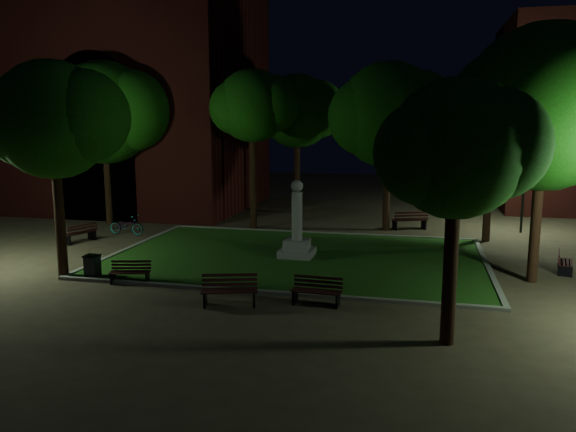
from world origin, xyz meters
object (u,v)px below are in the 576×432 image
Objects in this scene: bench_near_right at (317,292)px; bench_west_near at (130,273)px; bench_right_side at (564,263)px; monument at (297,235)px; bench_far_side at (410,221)px; trash_bin at (92,266)px; bench_left_side at (80,234)px; bench_near_left at (230,291)px; bicycle at (126,225)px.

bench_near_right is 6.91m from bench_west_near.
bench_right_side reaches higher than bench_west_near.
monument is at bearing 102.65° from bench_right_side.
bench_far_side reaches higher than trash_bin.
bench_west_near is at bearing 64.46° from bench_left_side.
bench_left_side is (-5.62, 5.53, 0.06)m from bench_west_near.
bench_left_side is 1.14× the size of bench_right_side.
monument reaches higher than bench_near_left.
bench_west_near is at bearing 120.30° from bench_right_side.
monument reaches higher than bench_far_side.
monument is 3.70× the size of trash_bin.
bench_near_left is 12.58m from bicycle.
trash_bin is at bearing -144.63° from monument.
bicycle is (1.23, 2.13, 0.08)m from bench_left_side.
bench_west_near is at bearing 143.56° from bench_near_left.
bicycle is at bearing 105.97° from bench_west_near.
bench_near_left is 1.06× the size of bench_left_side.
bench_far_side is at bearing -68.30° from bicycle.
bench_near_left is at bearing -16.48° from trash_bin.
bench_left_side is 2.01× the size of trash_bin.
bench_near_right is at bearing -7.07° from trash_bin.
bench_near_left is 6.11m from trash_bin.
bicycle is (-9.37, 2.75, -0.46)m from monument.
bench_west_near is 0.97× the size of bench_right_side.
trash_bin is (-1.63, 0.22, 0.08)m from bench_west_near.
bench_left_side is at bearing 121.57° from bench_west_near.
monument reaches higher than bicycle.
bench_right_side is at bearing 107.48° from bench_left_side.
bench_west_near is at bearing -147.03° from bicycle.
bicycle is at bearing -1.82° from bench_far_side.
bench_near_left is at bearing 132.66° from bench_right_side.
bench_near_left is 12.10m from bench_left_side.
monument reaches higher than bench_near_right.
bicycle is at bearing 169.05° from bench_left_side.
bench_near_left reaches higher than bench_right_side.
bicycle is (-13.86, -4.66, 0.03)m from bench_far_side.
monument is at bearing 66.62° from bench_near_left.
bench_west_near is at bearing -135.39° from monument.
bench_far_side reaches higher than bench_right_side.
bicycle is at bearing 145.61° from bench_near_right.
monument is at bearing 38.37° from bench_far_side.
bench_left_side is 16.54m from bench_far_side.
bicycle is (-11.25, 8.49, 0.09)m from bench_near_right.
bench_west_near is 8.83m from bicycle.
monument is 2.01× the size of bench_near_right.
bench_near_right is at bearing -123.92° from bicycle.
bench_near_right is 14.10m from bicycle.
bench_near_left is 12.84m from bench_right_side.
bench_far_side is at bearing 52.55° from bench_near_left.
bench_far_side is at bearing 133.22° from bench_left_side.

